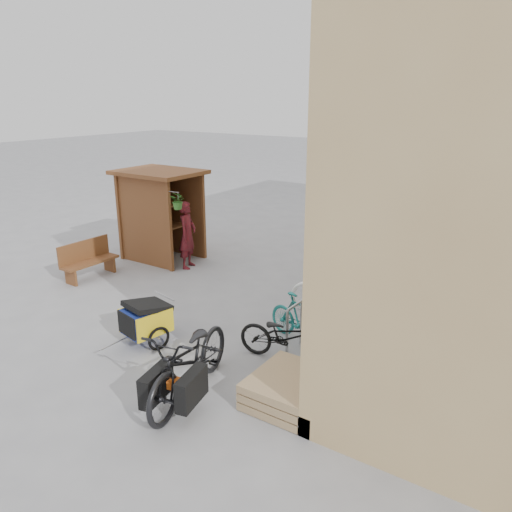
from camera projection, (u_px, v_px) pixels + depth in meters
The scene contains 17 objects.
ground at pixel (194, 318), 9.98m from camera, with size 80.00×80.00×0.00m, color #9A9A9C.
kiosk at pixel (158, 202), 13.19m from camera, with size 2.49×1.65×2.40m.
bike_rack at pixel (351, 281), 10.50m from camera, with size 0.05×5.35×0.86m.
pallet_stack at pixel (288, 389), 7.22m from camera, with size 1.00×1.20×0.40m.
bench at pixel (88, 259), 12.09m from camera, with size 0.45×1.45×0.91m.
shopping_carts at pixel (439, 237), 13.53m from camera, with size 0.55×1.85×0.98m.
child_trailer at pixel (146, 319), 8.91m from camera, with size 0.90×1.42×0.82m.
cargo_bike at pixel (190, 361), 7.23m from camera, with size 1.25×2.37×1.19m.
person_kiosk at pixel (187, 235), 12.68m from camera, with size 0.63×0.42×1.73m, color maroon.
bike_0 at pixel (287, 337), 8.27m from camera, with size 0.59×1.69×0.89m, color black.
bike_1 at pixel (301, 320), 8.89m from camera, with size 0.42×1.49×0.89m, color #1B6D69.
bike_2 at pixel (337, 291), 10.05m from camera, with size 0.66×1.88×0.99m, color white.
bike_3 at pixel (340, 289), 10.09m from camera, with size 0.49×1.73×1.04m, color white.
bike_4 at pixel (363, 278), 10.80m from camera, with size 0.63×1.80×0.94m, color #1B6D69.
bike_5 at pixel (365, 269), 11.20m from camera, with size 0.50×1.77×1.06m, color #1B6D69.
bike_6 at pixel (382, 265), 11.66m from camera, with size 0.62×1.79×0.94m, color maroon.
bike_7 at pixel (392, 259), 12.12m from camera, with size 0.44×1.56×0.94m, color black.
Camera 1 is at (6.09, -6.88, 4.27)m, focal length 35.00 mm.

